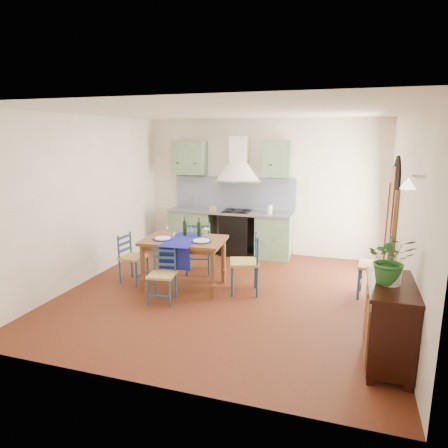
% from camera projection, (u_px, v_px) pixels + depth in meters
% --- Properties ---
extents(floor, '(5.00, 5.00, 0.00)m').
position_uv_depth(floor, '(226.00, 294.00, 6.34)').
color(floor, '#4B2310').
rests_on(floor, ground).
extents(back_wall, '(5.00, 0.96, 2.80)m').
position_uv_depth(back_wall, '(237.00, 204.00, 8.39)').
color(back_wall, white).
rests_on(back_wall, ground).
extents(right_wall, '(0.26, 5.00, 2.80)m').
position_uv_depth(right_wall, '(403.00, 218.00, 5.58)').
color(right_wall, white).
rests_on(right_wall, ground).
extents(left_wall, '(0.04, 5.00, 2.80)m').
position_uv_depth(left_wall, '(86.00, 200.00, 6.78)').
color(left_wall, white).
rests_on(left_wall, ground).
extents(ceiling, '(5.00, 5.00, 0.01)m').
position_uv_depth(ceiling, '(227.00, 111.00, 5.73)').
color(ceiling, silver).
rests_on(ceiling, back_wall).
extents(dining_table, '(1.36, 1.04, 1.14)m').
position_uv_depth(dining_table, '(184.00, 245.00, 6.47)').
color(dining_table, brown).
rests_on(dining_table, ground).
extents(chair_near, '(0.43, 0.43, 0.82)m').
position_uv_depth(chair_near, '(162.00, 275.00, 5.98)').
color(chair_near, navy).
rests_on(chair_near, ground).
extents(chair_far, '(0.56, 0.56, 0.98)m').
position_uv_depth(chair_far, '(199.00, 246.00, 7.19)').
color(chair_far, navy).
rests_on(chair_far, ground).
extents(chair_left, '(0.43, 0.43, 0.84)m').
position_uv_depth(chair_left, '(132.00, 257.00, 6.80)').
color(chair_left, navy).
rests_on(chair_left, ground).
extents(chair_right, '(0.56, 0.56, 0.96)m').
position_uv_depth(chair_right, '(247.00, 263.00, 6.31)').
color(chair_right, navy).
rests_on(chair_right, ground).
extents(chair_spare, '(0.50, 0.50, 0.97)m').
position_uv_depth(chair_spare, '(377.00, 267.00, 6.11)').
color(chair_spare, navy).
rests_on(chair_spare, ground).
extents(sideboard, '(0.50, 1.05, 0.94)m').
position_uv_depth(sideboard, '(389.00, 321.00, 4.30)').
color(sideboard, black).
rests_on(sideboard, ground).
extents(potted_plant, '(0.50, 0.44, 0.52)m').
position_uv_depth(potted_plant, '(391.00, 260.00, 4.16)').
color(potted_plant, '#235F24').
rests_on(potted_plant, sideboard).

